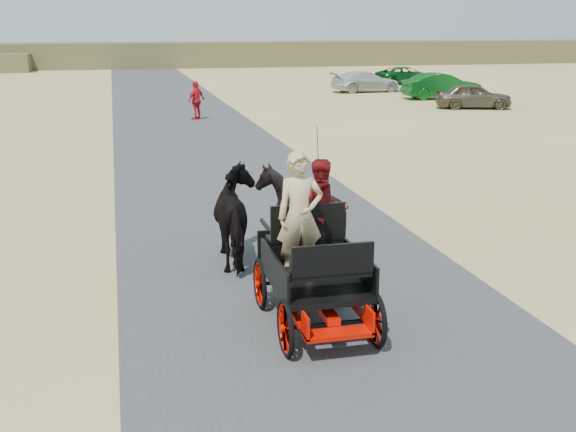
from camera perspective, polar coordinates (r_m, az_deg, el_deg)
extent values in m
plane|color=tan|center=(12.54, 0.50, -4.60)|extent=(140.00, 140.00, 0.00)
cube|color=#38383A|center=(12.54, 0.50, -4.57)|extent=(6.00, 140.00, 0.01)
cube|color=brown|center=(73.58, -11.47, 12.37)|extent=(140.00, 6.00, 2.40)
imported|color=black|center=(12.92, -3.82, -0.09)|extent=(0.91, 2.01, 1.70)
imported|color=black|center=(13.14, 0.91, 0.20)|extent=(1.37, 1.54, 1.70)
imported|color=tan|center=(10.00, 0.95, 0.02)|extent=(0.66, 0.43, 1.80)
imported|color=#660C0F|center=(10.67, 2.81, 0.34)|extent=(0.77, 0.60, 1.58)
imported|color=red|center=(32.95, -7.25, 9.06)|extent=(1.02, 1.00, 1.73)
imported|color=brown|center=(38.22, 14.46, 9.18)|extent=(4.02, 2.49, 1.28)
imported|color=#0C4C19|center=(42.76, 12.04, 10.01)|extent=(4.47, 1.68, 1.46)
imported|color=silver|center=(46.40, 6.18, 10.51)|extent=(4.53, 2.11, 1.28)
imported|color=#0C4C19|center=(52.87, 9.33, 10.90)|extent=(4.50, 2.34, 1.21)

